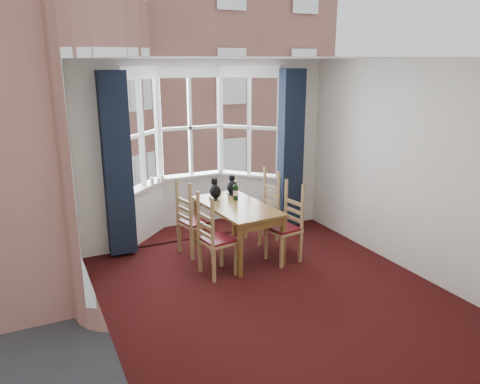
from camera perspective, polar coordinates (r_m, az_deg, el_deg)
floor at (r=5.88m, az=4.45°, el=-12.48°), size 4.50×4.50×0.00m
ceiling at (r=5.18m, az=5.13°, el=15.97°), size 4.50×4.50×0.00m
wall_left at (r=4.72m, az=-16.79°, el=-1.92°), size 0.00×4.50×4.50m
wall_right at (r=6.57m, az=20.06°, el=2.72°), size 0.00×4.50×4.50m
wall_near at (r=3.70m, az=22.64°, el=-7.43°), size 4.00×0.00×4.00m
wall_back_pier_left at (r=6.93m, az=-16.92°, el=3.63°), size 0.70×0.12×2.80m
wall_back_pier_right at (r=8.08m, az=6.93°, el=5.87°), size 0.70×0.12×2.80m
bay_window at (r=7.80m, az=-5.44°, el=5.56°), size 2.76×0.94×2.80m
curtain_left at (r=6.80m, az=-14.73°, el=3.15°), size 0.38×0.22×2.60m
curtain_right at (r=7.81m, az=6.19°, el=5.18°), size 0.38×0.22×2.60m
dining_table at (r=6.78m, az=-0.39°, el=-2.30°), size 0.90×1.53×0.76m
chair_left_near at (r=6.18m, az=-3.49°, el=-6.16°), size 0.46×0.48×0.92m
chair_left_far at (r=6.87m, az=-6.16°, el=-3.92°), size 0.48×0.50×0.92m
chair_right_near at (r=6.70m, az=5.93°, el=-4.42°), size 0.46×0.47×0.92m
chair_right_far at (r=7.44m, az=3.25°, el=-2.29°), size 0.45×0.47×0.92m
cat_left at (r=7.06m, az=-3.05°, el=0.20°), size 0.21×0.26×0.32m
cat_right at (r=7.27m, az=-0.95°, el=0.67°), size 0.22×0.26×0.31m
wine_bottle at (r=6.94m, az=-0.54°, el=0.05°), size 0.08×0.08×0.30m
candle_tall at (r=7.53m, az=-10.68°, el=1.31°), size 0.06×0.06×0.12m
candle_short at (r=7.59m, az=-9.90°, el=1.35°), size 0.06×0.06×0.09m
candle_extra at (r=7.62m, az=-9.46°, el=1.58°), size 0.05×0.05×0.13m
street at (r=37.84m, az=-20.74°, el=1.39°), size 80.00×80.00×0.00m
tenement_building at (r=18.70m, az=-17.69°, el=11.49°), size 18.40×7.80×15.20m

